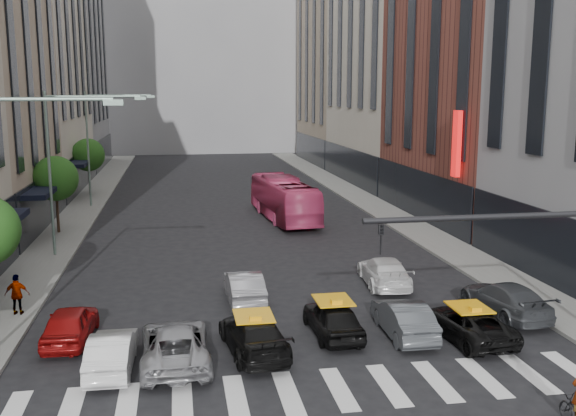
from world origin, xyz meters
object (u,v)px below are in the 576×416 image
car_red (70,324)px  taxi_center (333,318)px  bus (284,199)px  taxi_left (254,335)px  streetlamp_mid (67,151)px  streetlamp_far (100,133)px  pedestrian_far (17,294)px  car_white_front (112,352)px

car_red → taxi_center: (9.66, -1.09, 0.00)m
car_red → bus: 24.36m
car_red → taxi_left: car_red is taller
streetlamp_mid → car_red: (1.86, -13.05, -5.22)m
streetlamp_mid → streetlamp_far: 16.00m
taxi_center → pedestrian_far: pedestrian_far is taller
streetlamp_mid → taxi_center: size_ratio=2.24×
car_red → bus: (11.57, 21.42, 0.83)m
taxi_center → streetlamp_far: bearing=-71.2°
streetlamp_mid → taxi_left: bearing=-61.2°
streetlamp_mid → bus: streetlamp_mid is taller
car_red → taxi_left: size_ratio=0.87×
car_red → streetlamp_far: bearing=-83.7°
streetlamp_mid → streetlamp_far: size_ratio=1.00×
pedestrian_far → car_red: bearing=134.6°
taxi_left → taxi_center: 3.32m
streetlamp_far → car_white_front: size_ratio=2.29×
bus → streetlamp_mid: bearing=26.7°
streetlamp_far → car_white_front: (3.60, -31.88, -5.26)m
car_white_front → bus: size_ratio=0.36×
streetlamp_mid → taxi_left: streetlamp_mid is taller
streetlamp_far → car_white_front: 32.51m
taxi_left → streetlamp_mid: bearing=-67.9°
streetlamp_far → car_white_front: bearing=-83.5°
bus → pedestrian_far: (-14.07, -18.41, -0.53)m
car_white_front → taxi_center: taxi_center is taller
pedestrian_far → streetlamp_mid: bearing=-88.7°
streetlamp_mid → bus: bearing=31.9°
car_white_front → bus: (9.83, 24.25, 0.87)m
bus → pedestrian_far: size_ratio=6.49×
streetlamp_mid → pedestrian_far: bearing=-93.6°
car_red → taxi_center: 9.72m
car_red → pedestrian_far: size_ratio=2.39×
taxi_center → taxi_left: bearing=17.3°
taxi_left → car_red: bearing=-25.3°
streetlamp_mid → car_red: size_ratio=2.25×
taxi_center → pedestrian_far: bearing=-20.7°
taxi_left → bus: bearing=-108.8°
car_white_front → car_red: bearing=-56.8°
streetlamp_far → car_red: streetlamp_far is taller
streetlamp_mid → car_white_front: size_ratio=2.29×
car_white_front → bus: bearing=-110.5°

